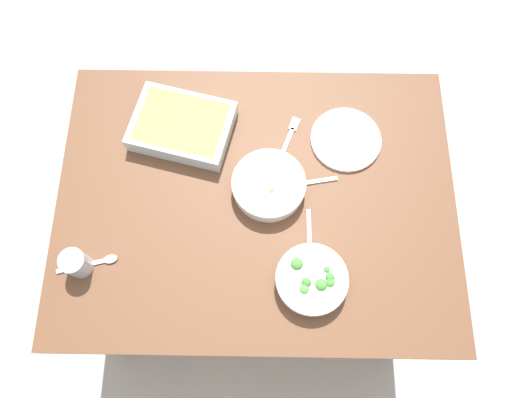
# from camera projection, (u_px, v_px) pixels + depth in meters

# --- Properties ---
(ground_plane) EXTENTS (6.00, 6.00, 0.00)m
(ground_plane) POSITION_uv_depth(u_px,v_px,m) (256.00, 254.00, 2.12)
(ground_plane) COLOR #B2A899
(dining_table) EXTENTS (1.20, 0.90, 0.74)m
(dining_table) POSITION_uv_depth(u_px,v_px,m) (256.00, 208.00, 1.51)
(dining_table) COLOR brown
(dining_table) RESTS_ON ground_plane
(stew_bowl) EXTENTS (0.22, 0.22, 0.06)m
(stew_bowl) POSITION_uv_depth(u_px,v_px,m) (269.00, 185.00, 1.40)
(stew_bowl) COLOR white
(stew_bowl) RESTS_ON dining_table
(broccoli_bowl) EXTENTS (0.20, 0.20, 0.07)m
(broccoli_bowl) POSITION_uv_depth(u_px,v_px,m) (312.00, 280.00, 1.31)
(broccoli_bowl) COLOR white
(broccoli_bowl) RESTS_ON dining_table
(baking_dish) EXTENTS (0.34, 0.29, 0.06)m
(baking_dish) POSITION_uv_depth(u_px,v_px,m) (182.00, 126.00, 1.47)
(baking_dish) COLOR silver
(baking_dish) RESTS_ON dining_table
(drink_cup) EXTENTS (0.07, 0.07, 0.08)m
(drink_cup) POSITION_uv_depth(u_px,v_px,m) (77.00, 264.00, 1.32)
(drink_cup) COLOR #B2BCC6
(drink_cup) RESTS_ON dining_table
(side_plate) EXTENTS (0.22, 0.22, 0.01)m
(side_plate) POSITION_uv_depth(u_px,v_px,m) (346.00, 140.00, 1.48)
(side_plate) COLOR white
(side_plate) RESTS_ON dining_table
(spoon_by_stew) EXTENTS (0.18, 0.05, 0.01)m
(spoon_by_stew) POSITION_uv_depth(u_px,v_px,m) (301.00, 184.00, 1.43)
(spoon_by_stew) COLOR silver
(spoon_by_stew) RESTS_ON dining_table
(spoon_by_broccoli) EXTENTS (0.03, 0.18, 0.01)m
(spoon_by_broccoli) POSITION_uv_depth(u_px,v_px,m) (310.00, 247.00, 1.37)
(spoon_by_broccoli) COLOR silver
(spoon_by_broccoli) RESTS_ON dining_table
(spoon_spare) EXTENTS (0.17, 0.06, 0.01)m
(spoon_spare) POSITION_uv_depth(u_px,v_px,m) (96.00, 263.00, 1.35)
(spoon_spare) COLOR silver
(spoon_spare) RESTS_ON dining_table
(fork_on_table) EXTENTS (0.08, 0.17, 0.01)m
(fork_on_table) POSITION_uv_depth(u_px,v_px,m) (289.00, 138.00, 1.49)
(fork_on_table) COLOR silver
(fork_on_table) RESTS_ON dining_table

